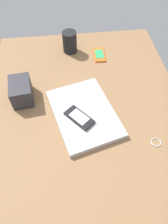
{
  "coord_description": "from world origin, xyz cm",
  "views": [
    {
      "loc": [
        -43.89,
        6.96,
        71.62
      ],
      "look_at": [
        4.79,
        1.44,
        5.0
      ],
      "focal_mm": 34.09,
      "sensor_mm": 36.0,
      "label": 1
    }
  ],
  "objects_px": {
    "cell_phone_on_laptop": "(79,118)",
    "pen_cup": "(70,42)",
    "laptop_closed": "(84,113)",
    "cell_phone_on_desk": "(99,55)",
    "key_ring": "(156,142)",
    "desk_organizer": "(21,91)"
  },
  "relations": [
    {
      "from": "cell_phone_on_laptop",
      "to": "pen_cup",
      "type": "xyz_separation_m",
      "value": [
        0.44,
        0.0,
        0.02
      ]
    },
    {
      "from": "laptop_closed",
      "to": "cell_phone_on_desk",
      "type": "distance_m",
      "value": 0.37
    },
    {
      "from": "pen_cup",
      "to": "cell_phone_on_desk",
      "type": "bearing_deg",
      "value": -110.08
    },
    {
      "from": "cell_phone_on_laptop",
      "to": "pen_cup",
      "type": "bearing_deg",
      "value": 0.36
    },
    {
      "from": "cell_phone_on_desk",
      "to": "key_ring",
      "type": "distance_m",
      "value": 0.52
    },
    {
      "from": "key_ring",
      "to": "desk_organizer",
      "type": "relative_size",
      "value": 0.31
    },
    {
      "from": "key_ring",
      "to": "desk_organizer",
      "type": "xyz_separation_m",
      "value": [
        0.27,
        0.49,
        0.04
      ]
    },
    {
      "from": "cell_phone_on_desk",
      "to": "desk_organizer",
      "type": "bearing_deg",
      "value": 123.68
    },
    {
      "from": "laptop_closed",
      "to": "cell_phone_on_laptop",
      "type": "relative_size",
      "value": 2.53
    },
    {
      "from": "laptop_closed",
      "to": "cell_phone_on_laptop",
      "type": "height_order",
      "value": "cell_phone_on_laptop"
    },
    {
      "from": "cell_phone_on_laptop",
      "to": "pen_cup",
      "type": "relative_size",
      "value": 1.17
    },
    {
      "from": "key_ring",
      "to": "pen_cup",
      "type": "distance_m",
      "value": 0.62
    },
    {
      "from": "laptop_closed",
      "to": "cell_phone_on_laptop",
      "type": "distance_m",
      "value": 0.04
    },
    {
      "from": "cell_phone_on_desk",
      "to": "key_ring",
      "type": "height_order",
      "value": "cell_phone_on_desk"
    },
    {
      "from": "laptop_closed",
      "to": "key_ring",
      "type": "xyz_separation_m",
      "value": [
        -0.15,
        -0.25,
        -0.01
      ]
    },
    {
      "from": "cell_phone_on_laptop",
      "to": "key_ring",
      "type": "distance_m",
      "value": 0.29
    },
    {
      "from": "cell_phone_on_laptop",
      "to": "key_ring",
      "type": "bearing_deg",
      "value": -114.38
    },
    {
      "from": "laptop_closed",
      "to": "key_ring",
      "type": "height_order",
      "value": "laptop_closed"
    },
    {
      "from": "laptop_closed",
      "to": "cell_phone_on_desk",
      "type": "xyz_separation_m",
      "value": [
        0.36,
        -0.12,
        -0.01
      ]
    },
    {
      "from": "cell_phone_on_desk",
      "to": "key_ring",
      "type": "relative_size",
      "value": 2.95
    },
    {
      "from": "cell_phone_on_desk",
      "to": "pen_cup",
      "type": "xyz_separation_m",
      "value": [
        0.05,
        0.14,
        0.05
      ]
    },
    {
      "from": "desk_organizer",
      "to": "pen_cup",
      "type": "height_order",
      "value": "pen_cup"
    }
  ]
}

